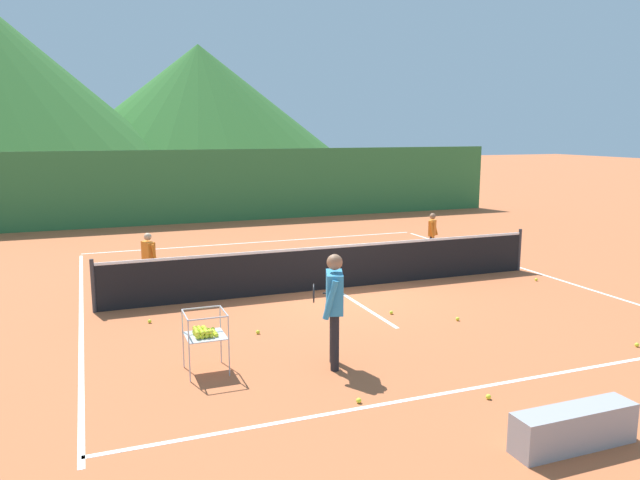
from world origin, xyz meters
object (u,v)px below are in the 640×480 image
ball_cart (204,333)px  tennis_ball_6 (258,332)px  tennis_ball_2 (536,280)px  tennis_ball_4 (391,313)px  instructor (334,300)px  courtside_bench (574,428)px  tennis_ball_5 (150,321)px  tennis_ball_9 (488,397)px  student_1 (432,231)px  tennis_ball_1 (458,319)px  tennis_net (334,267)px  tennis_ball_7 (359,401)px  student_0 (149,255)px  tennis_ball_3 (637,345)px

ball_cart → tennis_ball_6: bearing=49.5°
tennis_ball_2 → tennis_ball_6: bearing=-169.5°
tennis_ball_4 → tennis_ball_6: 2.69m
instructor → courtside_bench: 3.61m
tennis_ball_5 → tennis_ball_6: (1.69, -1.30, 0.00)m
tennis_ball_9 → student_1: bearing=63.4°
tennis_ball_6 → tennis_ball_1: bearing=-9.4°
courtside_bench → tennis_net: bearing=88.8°
tennis_net → instructor: (-1.73, -4.19, 0.52)m
student_1 → tennis_ball_7: 9.61m
student_0 → tennis_ball_3: 9.75m
student_1 → tennis_ball_4: bearing=-129.0°
instructor → tennis_ball_1: bearing=22.1°
tennis_net → tennis_ball_6: size_ratio=148.33×
tennis_ball_5 → tennis_ball_7: (2.18, -4.40, 0.00)m
student_0 → ball_cart: bearing=-87.3°
student_1 → tennis_ball_1: 5.83m
tennis_ball_2 → tennis_ball_7: (-6.57, -4.42, 0.00)m
tennis_ball_6 → courtside_bench: 5.46m
tennis_ball_3 → tennis_ball_7: bearing=-177.0°
tennis_ball_5 → tennis_ball_3: bearing=-29.6°
student_0 → tennis_ball_4: size_ratio=18.25×
tennis_ball_5 → tennis_ball_6: size_ratio=1.00×
tennis_ball_1 → tennis_ball_6: same height
courtside_bench → instructor: bearing=116.6°
student_1 → tennis_ball_5: student_1 is taller
student_0 → tennis_ball_3: student_0 is taller
student_0 → instructor: bearing=-70.1°
student_1 → tennis_ball_9: size_ratio=18.03×
ball_cart → tennis_ball_2: ball_cart is taller
tennis_ball_5 → courtside_bench: (3.93, -6.27, 0.20)m
tennis_net → tennis_ball_2: size_ratio=148.33×
tennis_ball_5 → tennis_ball_2: bearing=0.1°
tennis_net → tennis_ball_3: bearing=-58.5°
student_1 → courtside_bench: student_1 is taller
tennis_ball_2 → tennis_ball_4: size_ratio=1.00×
tennis_ball_5 → student_1: bearing=22.5°
tennis_ball_5 → tennis_ball_9: size_ratio=1.00×
tennis_ball_1 → tennis_ball_9: (-1.52, -3.00, 0.00)m
tennis_ball_6 → ball_cart: bearing=-130.5°
student_0 → ball_cart: student_0 is taller
tennis_ball_6 → tennis_ball_9: (2.12, -3.61, 0.00)m
tennis_ball_4 → tennis_ball_9: 3.85m
tennis_net → tennis_ball_6: (-2.40, -2.37, -0.47)m
ball_cart → tennis_ball_9: 4.02m
instructor → tennis_ball_9: instructor is taller
tennis_ball_5 → tennis_ball_6: bearing=-37.5°
student_1 → tennis_ball_7: (-5.74, -7.68, -0.70)m
student_0 → tennis_ball_2: size_ratio=18.25×
tennis_ball_3 → tennis_ball_4: (-2.89, 3.03, 0.00)m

